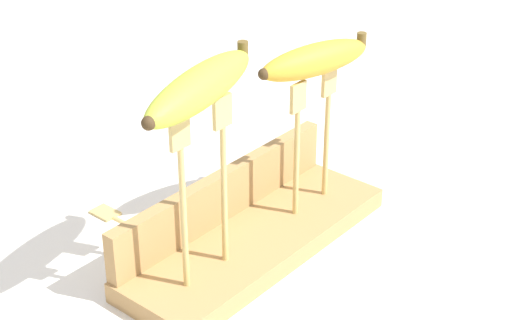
% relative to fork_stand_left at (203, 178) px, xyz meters
% --- Properties ---
extents(ground_plane, '(3.00, 3.00, 0.00)m').
position_rel_fork_stand_left_xyz_m(ground_plane, '(0.10, 0.01, -0.15)').
color(ground_plane, silver).
extents(wooden_board, '(0.37, 0.12, 0.03)m').
position_rel_fork_stand_left_xyz_m(wooden_board, '(0.10, 0.01, -0.13)').
color(wooden_board, '#A87F4C').
rests_on(wooden_board, ground).
extents(board_backstop, '(0.37, 0.02, 0.06)m').
position_rel_fork_stand_left_xyz_m(board_backstop, '(0.10, 0.06, -0.09)').
color(board_backstop, '#A87F4C').
rests_on(board_backstop, wooden_board).
extents(fork_stand_left, '(0.09, 0.01, 0.21)m').
position_rel_fork_stand_left_xyz_m(fork_stand_left, '(0.00, 0.00, 0.00)').
color(fork_stand_left, tan).
rests_on(fork_stand_left, wooden_board).
extents(fork_stand_right, '(0.09, 0.01, 0.18)m').
position_rel_fork_stand_left_xyz_m(fork_stand_right, '(0.19, 0.00, -0.02)').
color(fork_stand_right, tan).
rests_on(fork_stand_right, wooden_board).
extents(banana_raised_left, '(0.20, 0.09, 0.04)m').
position_rel_fork_stand_left_xyz_m(banana_raised_left, '(-0.00, -0.00, 0.10)').
color(banana_raised_left, '#B2C138').
rests_on(banana_raised_left, fork_stand_left).
extents(banana_raised_right, '(0.16, 0.08, 0.04)m').
position_rel_fork_stand_left_xyz_m(banana_raised_right, '(0.19, 0.00, 0.07)').
color(banana_raised_right, gold).
rests_on(banana_raised_right, fork_stand_right).
extents(fork_fallen_near, '(0.03, 0.16, 0.01)m').
position_rel_fork_stand_left_xyz_m(fork_fallen_near, '(0.03, 0.18, -0.14)').
color(fork_fallen_near, tan).
rests_on(fork_fallen_near, ground).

